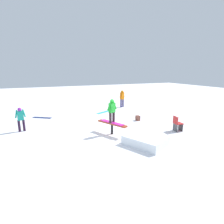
% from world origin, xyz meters
% --- Properties ---
extents(ground_plane, '(60.00, 60.00, 0.00)m').
position_xyz_m(ground_plane, '(0.00, 0.00, 0.00)').
color(ground_plane, white).
extents(rail_feature, '(1.82, 1.08, 0.64)m').
position_xyz_m(rail_feature, '(0.00, 0.00, 0.54)').
color(rail_feature, black).
rests_on(rail_feature, ground).
extents(snow_kicker_ramp, '(2.28, 2.14, 0.42)m').
position_xyz_m(snow_kicker_ramp, '(-1.89, -0.93, 0.21)').
color(snow_kicker_ramp, white).
rests_on(snow_kicker_ramp, ground).
extents(main_rider_on_rail, '(1.52, 0.89, 1.30)m').
position_xyz_m(main_rider_on_rail, '(0.00, 0.00, 1.27)').
color(main_rider_on_rail, '#D3209C').
rests_on(main_rider_on_rail, rail_feature).
extents(bystander_teal, '(0.25, 0.57, 1.39)m').
position_xyz_m(bystander_teal, '(2.44, 4.57, 0.78)').
color(bystander_teal, '#27132B').
rests_on(bystander_teal, ground).
extents(bystander_orange, '(0.35, 0.66, 1.58)m').
position_xyz_m(bystander_orange, '(6.19, -3.70, 0.89)').
color(bystander_orange, navy).
rests_on(bystander_orange, ground).
extents(loose_snowboard_navy, '(1.02, 1.34, 0.02)m').
position_xyz_m(loose_snowboard_navy, '(5.09, 3.42, 0.01)').
color(loose_snowboard_navy, navy).
rests_on(loose_snowboard_navy, ground).
extents(loose_snowboard_cyan, '(0.95, 1.50, 0.02)m').
position_xyz_m(loose_snowboard_cyan, '(4.92, -1.40, 0.01)').
color(loose_snowboard_cyan, '#25BCD3').
rests_on(loose_snowboard_cyan, ground).
extents(folding_chair, '(0.50, 0.50, 0.88)m').
position_xyz_m(folding_chair, '(-1.05, -3.63, 0.41)').
color(folding_chair, '#3F3F44').
rests_on(folding_chair, ground).
extents(backpack_on_snow, '(0.30, 0.23, 0.34)m').
position_xyz_m(backpack_on_snow, '(1.70, -2.69, 0.17)').
color(backpack_on_snow, brown).
rests_on(backpack_on_snow, ground).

